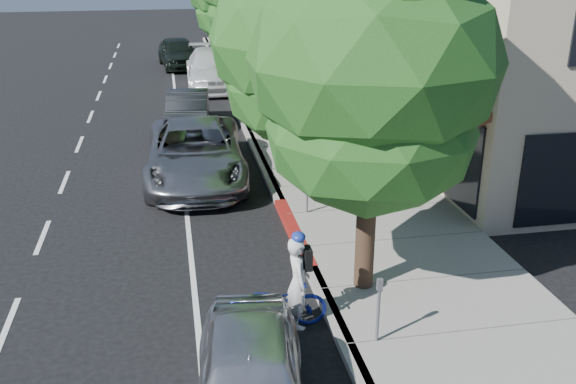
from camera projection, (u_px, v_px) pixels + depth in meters
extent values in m
plane|color=black|center=(302.00, 252.00, 15.22)|extent=(120.00, 120.00, 0.00)
cube|color=gray|center=(319.00, 146.00, 22.91)|extent=(4.60, 56.00, 0.15)
cube|color=#9E998E|center=(256.00, 149.00, 22.51)|extent=(0.30, 56.00, 0.15)
cube|color=maroon|center=(294.00, 232.00, 16.11)|extent=(0.32, 4.00, 0.15)
cube|color=#B5A78B|center=(417.00, 14.00, 32.06)|extent=(10.00, 36.00, 7.00)
cylinder|color=black|center=(366.00, 232.00, 13.04)|extent=(0.40, 0.40, 2.73)
ellipsoid|color=#1C4615|center=(370.00, 130.00, 12.26)|extent=(4.09, 4.09, 3.28)
ellipsoid|color=#1C4615|center=(374.00, 60.00, 11.78)|extent=(4.82, 4.82, 3.85)
cylinder|color=black|center=(305.00, 150.00, 18.58)|extent=(0.40, 0.40, 2.49)
ellipsoid|color=#1C4615|center=(305.00, 83.00, 17.86)|extent=(4.60, 4.60, 3.68)
ellipsoid|color=#1C4615|center=(306.00, 39.00, 17.42)|extent=(5.41, 5.41, 4.33)
cylinder|color=black|center=(272.00, 103.00, 24.08)|extent=(0.40, 0.40, 2.45)
ellipsoid|color=#1C4615|center=(271.00, 51.00, 23.38)|extent=(3.21, 3.21, 2.57)
ellipsoid|color=#1C4615|center=(271.00, 18.00, 22.95)|extent=(3.78, 3.78, 3.02)
cylinder|color=black|center=(251.00, 67.00, 29.47)|extent=(0.40, 0.40, 3.00)
ellipsoid|color=#1C4615|center=(250.00, 14.00, 28.62)|extent=(3.89, 3.89, 3.11)
cylinder|color=black|center=(237.00, 51.00, 35.03)|extent=(0.40, 0.40, 2.63)
ellipsoid|color=#1C4615|center=(235.00, 12.00, 34.28)|extent=(4.39, 4.39, 3.51)
cylinder|color=black|center=(226.00, 36.00, 40.54)|extent=(0.40, 0.40, 2.55)
ellipsoid|color=#1C4615|center=(225.00, 4.00, 39.81)|extent=(3.66, 3.66, 2.93)
imported|color=silver|center=(298.00, 282.00, 12.02)|extent=(0.45, 0.68, 1.84)
imported|color=navy|center=(275.00, 303.00, 12.09)|extent=(2.00, 0.78, 1.04)
imported|color=#9C9BA0|center=(195.00, 152.00, 19.56)|extent=(3.14, 6.42, 1.76)
imported|color=black|center=(188.00, 112.00, 24.79)|extent=(1.92, 4.62, 1.48)
imported|color=white|center=(213.00, 69.00, 32.24)|extent=(2.69, 6.38, 1.84)
imported|color=black|center=(178.00, 52.00, 37.30)|extent=(2.58, 5.21, 1.71)
imported|color=silver|center=(250.00, 383.00, 9.59)|extent=(2.21, 4.43, 1.45)
imported|color=black|center=(306.00, 115.00, 23.33)|extent=(0.99, 0.90, 1.67)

